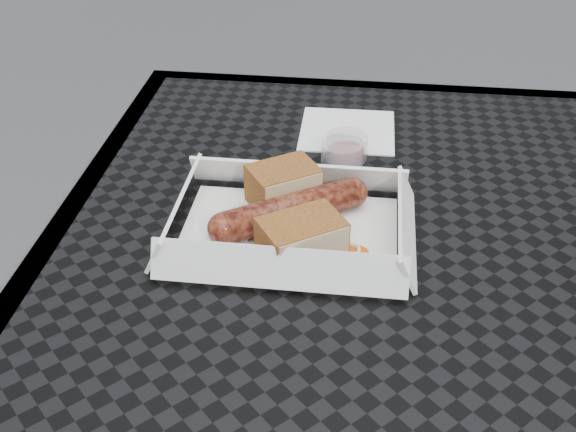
% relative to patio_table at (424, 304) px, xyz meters
% --- Properties ---
extents(patio_table, '(0.80, 0.80, 0.74)m').
position_rel_patio_table_xyz_m(patio_table, '(0.00, 0.00, 0.00)').
color(patio_table, black).
rests_on(patio_table, ground).
extents(food_tray, '(0.22, 0.15, 0.00)m').
position_rel_patio_table_xyz_m(food_tray, '(-0.15, 0.00, 0.08)').
color(food_tray, white).
rests_on(food_tray, patio_table).
extents(bratwurst, '(0.16, 0.12, 0.03)m').
position_rel_patio_table_xyz_m(bratwurst, '(-0.15, 0.02, 0.10)').
color(bratwurst, maroon).
rests_on(bratwurst, food_tray).
extents(bread_near, '(0.09, 0.08, 0.04)m').
position_rel_patio_table_xyz_m(bread_near, '(-0.16, 0.06, 0.10)').
color(bread_near, brown).
rests_on(bread_near, food_tray).
extents(bread_far, '(0.09, 0.09, 0.04)m').
position_rel_patio_table_xyz_m(bread_far, '(-0.13, -0.03, 0.10)').
color(bread_far, brown).
rests_on(bread_far, food_tray).
extents(veg_garnish, '(0.03, 0.03, 0.00)m').
position_rel_patio_table_xyz_m(veg_garnish, '(-0.09, -0.02, 0.08)').
color(veg_garnish, '#D84709').
rests_on(veg_garnish, food_tray).
extents(napkin, '(0.12, 0.12, 0.00)m').
position_rel_patio_table_xyz_m(napkin, '(-0.10, 0.24, 0.08)').
color(napkin, white).
rests_on(napkin, patio_table).
extents(condiment_cup_sauce, '(0.05, 0.05, 0.03)m').
position_rel_patio_table_xyz_m(condiment_cup_sauce, '(-0.10, 0.17, 0.09)').
color(condiment_cup_sauce, maroon).
rests_on(condiment_cup_sauce, patio_table).
extents(condiment_cup_empty, '(0.05, 0.05, 0.03)m').
position_rel_patio_table_xyz_m(condiment_cup_empty, '(-0.10, 0.15, 0.09)').
color(condiment_cup_empty, silver).
rests_on(condiment_cup_empty, patio_table).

